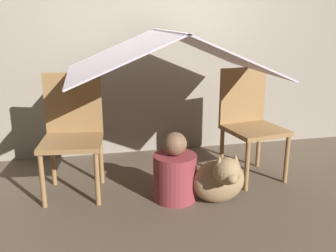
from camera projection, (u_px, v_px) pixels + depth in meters
name	position (u px, v px, depth m)	size (l,w,h in m)	color
ground_plane	(171.00, 190.00, 2.95)	(8.80, 8.80, 0.00)	brown
wall_back	(148.00, 24.00, 3.52)	(7.00, 0.05, 2.50)	gray
chair_left	(73.00, 130.00, 2.83)	(0.49, 0.49, 0.91)	olive
chair_right	(250.00, 119.00, 3.13)	(0.51, 0.51, 0.91)	olive
sheet_canopy	(168.00, 52.00, 2.74)	(1.47, 1.16, 0.32)	silver
person_front	(175.00, 173.00, 2.76)	(0.32, 0.32, 0.52)	maroon
dog	(221.00, 179.00, 2.67)	(0.39, 0.38, 0.42)	#9E7F56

